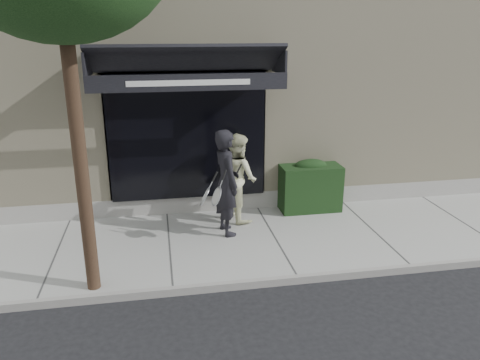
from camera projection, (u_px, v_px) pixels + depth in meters
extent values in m
plane|color=black|center=(274.00, 242.00, 9.04)|extent=(80.00, 80.00, 0.00)
cube|color=#989993|center=(274.00, 239.00, 9.02)|extent=(20.00, 3.00, 0.12)
cube|color=gray|center=(298.00, 279.00, 7.57)|extent=(20.00, 0.10, 0.14)
cube|color=beige|center=(232.00, 73.00, 12.85)|extent=(14.00, 7.00, 5.50)
cube|color=gray|center=(256.00, 199.00, 10.55)|extent=(14.02, 0.42, 0.50)
cube|color=black|center=(187.00, 136.00, 9.67)|extent=(3.20, 0.30, 2.60)
cube|color=gray|center=(108.00, 138.00, 9.54)|extent=(0.08, 0.40, 2.60)
cube|color=gray|center=(261.00, 132.00, 10.08)|extent=(0.08, 0.40, 2.60)
cube|color=gray|center=(184.00, 69.00, 9.39)|extent=(3.36, 0.40, 0.12)
cube|color=black|center=(186.00, 58.00, 8.65)|extent=(3.60, 1.03, 0.55)
cube|color=black|center=(189.00, 83.00, 8.31)|extent=(3.60, 0.05, 0.30)
cube|color=white|center=(189.00, 83.00, 8.28)|extent=(2.20, 0.01, 0.10)
cube|color=black|center=(87.00, 64.00, 8.38)|extent=(0.04, 1.00, 0.45)
cube|color=black|center=(279.00, 61.00, 8.98)|extent=(0.04, 1.00, 0.45)
cube|color=black|center=(310.00, 187.00, 10.20)|extent=(1.30, 0.70, 1.00)
ellipsoid|color=black|center=(311.00, 165.00, 10.04)|extent=(0.71, 0.38, 0.27)
cylinder|color=black|center=(78.00, 144.00, 6.53)|extent=(0.20, 0.20, 4.80)
imported|color=black|center=(226.00, 183.00, 8.86)|extent=(0.62, 0.83, 2.05)
torus|color=silver|center=(217.00, 196.00, 8.51)|extent=(0.20, 0.33, 0.29)
cylinder|color=silver|center=(217.00, 196.00, 8.51)|extent=(0.16, 0.29, 0.25)
cylinder|color=silver|center=(217.00, 196.00, 8.51)|extent=(0.17, 0.06, 0.08)
cylinder|color=black|center=(217.00, 196.00, 8.51)|extent=(0.20, 0.07, 0.10)
torus|color=silver|center=(205.00, 196.00, 8.47)|extent=(0.20, 0.32, 0.28)
cylinder|color=silver|center=(205.00, 196.00, 8.47)|extent=(0.16, 0.28, 0.24)
cylinder|color=silver|center=(205.00, 196.00, 8.47)|extent=(0.17, 0.04, 0.10)
cylinder|color=black|center=(205.00, 196.00, 8.47)|extent=(0.20, 0.06, 0.12)
imported|color=beige|center=(238.00, 177.00, 9.56)|extent=(0.96, 1.07, 1.82)
torus|color=silver|center=(230.00, 187.00, 9.23)|extent=(0.16, 0.31, 0.28)
cylinder|color=silver|center=(230.00, 187.00, 9.23)|extent=(0.13, 0.27, 0.24)
cylinder|color=silver|center=(230.00, 187.00, 9.23)|extent=(0.17, 0.02, 0.10)
cylinder|color=black|center=(230.00, 187.00, 9.23)|extent=(0.19, 0.04, 0.12)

